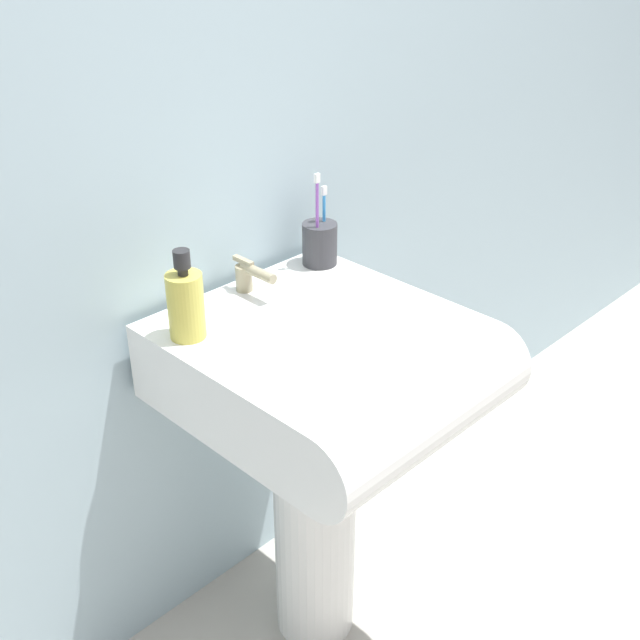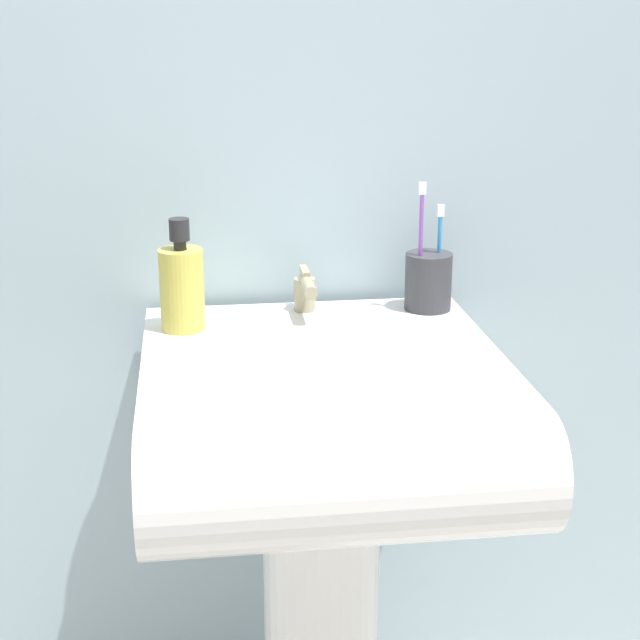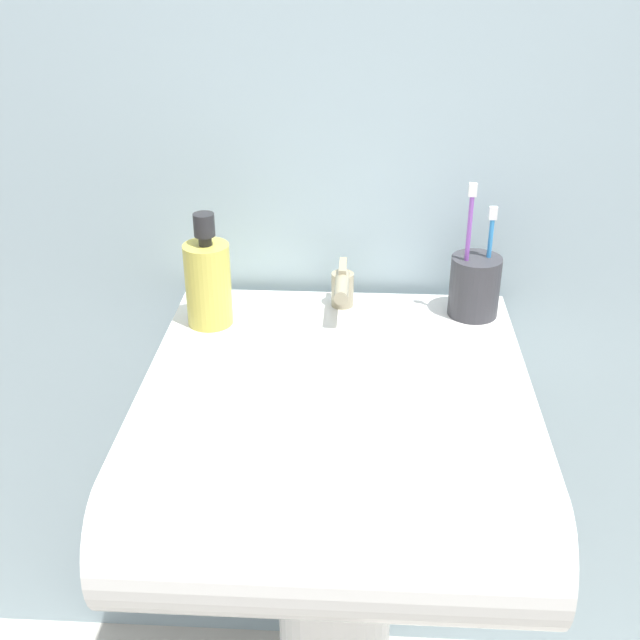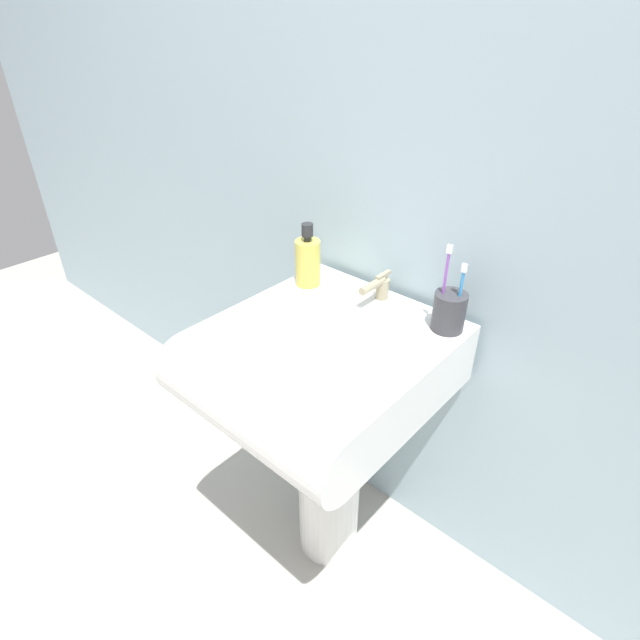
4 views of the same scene
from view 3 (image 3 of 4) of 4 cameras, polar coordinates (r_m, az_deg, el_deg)
name	(u,v)px [view 3 (image 3 of 4)]	position (r m, az deg, el deg)	size (l,w,h in m)	color
wall_back	(347,73)	(1.30, 1.94, 17.12)	(5.00, 0.05, 2.40)	#9EB7C1
sink_pedestal	(335,625)	(1.46, 1.04, -20.89)	(0.19, 0.19, 0.68)	white
sink_basin	(335,446)	(1.13, 1.09, -8.94)	(0.54, 0.60, 0.17)	white
faucet	(345,287)	(1.29, 1.79, 2.36)	(0.04, 0.12, 0.07)	tan
toothbrush_cup	(475,285)	(1.29, 10.94, 2.45)	(0.08, 0.08, 0.22)	#38383D
soap_bottle	(208,281)	(1.24, -7.97, 2.74)	(0.07, 0.07, 0.18)	gold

